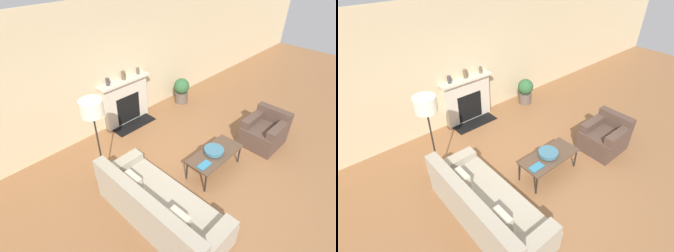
% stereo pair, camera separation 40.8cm
% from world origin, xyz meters
% --- Properties ---
extents(ground_plane, '(18.00, 18.00, 0.00)m').
position_xyz_m(ground_plane, '(0.00, 0.00, 0.00)').
color(ground_plane, brown).
extents(wall_back, '(18.00, 0.06, 2.90)m').
position_xyz_m(wall_back, '(0.00, 2.64, 1.45)').
color(wall_back, '#C6B289').
rests_on(wall_back, ground_plane).
extents(fireplace, '(1.33, 0.59, 1.13)m').
position_xyz_m(fireplace, '(0.15, 2.50, 0.55)').
color(fireplace, beige).
rests_on(fireplace, ground_plane).
extents(couch, '(0.92, 2.26, 0.82)m').
position_xyz_m(couch, '(-1.30, -0.17, 0.30)').
color(couch, '#9E937F').
rests_on(couch, ground_plane).
extents(armchair_near, '(0.87, 0.77, 0.75)m').
position_xyz_m(armchair_near, '(1.75, -0.37, 0.30)').
color(armchair_near, '#4C382D').
rests_on(armchair_near, ground_plane).
extents(coffee_table, '(1.18, 0.52, 0.44)m').
position_xyz_m(coffee_table, '(0.25, -0.12, 0.41)').
color(coffee_table, '#4C3828').
rests_on(coffee_table, ground_plane).
extents(bowl, '(0.38, 0.38, 0.09)m').
position_xyz_m(bowl, '(0.24, -0.09, 0.50)').
color(bowl, '#38667A').
rests_on(bowl, coffee_table).
extents(book, '(0.27, 0.15, 0.02)m').
position_xyz_m(book, '(-0.17, -0.18, 0.45)').
color(book, teal).
rests_on(book, coffee_table).
extents(floor_lamp, '(0.38, 0.38, 1.74)m').
position_xyz_m(floor_lamp, '(-1.41, 1.20, 1.48)').
color(floor_lamp, black).
rests_on(floor_lamp, ground_plane).
extents(mantel_vase_left, '(0.09, 0.09, 0.17)m').
position_xyz_m(mantel_vase_left, '(-0.26, 2.51, 1.22)').
color(mantel_vase_left, '#3D383D').
rests_on(mantel_vase_left, fireplace).
extents(mantel_vase_center_left, '(0.10, 0.10, 0.20)m').
position_xyz_m(mantel_vase_center_left, '(0.17, 2.51, 1.23)').
color(mantel_vase_center_left, brown).
rests_on(mantel_vase_center_left, fireplace).
extents(mantel_vase_center_right, '(0.08, 0.08, 0.16)m').
position_xyz_m(mantel_vase_center_right, '(0.60, 2.51, 1.21)').
color(mantel_vase_center_right, brown).
rests_on(mantel_vase_center_right, fireplace).
extents(potted_plant, '(0.43, 0.43, 0.70)m').
position_xyz_m(potted_plant, '(1.83, 2.18, 0.38)').
color(potted_plant, brown).
rests_on(potted_plant, ground_plane).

